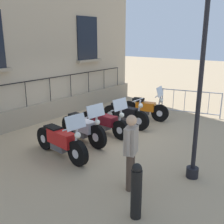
% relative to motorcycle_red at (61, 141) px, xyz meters
% --- Properties ---
extents(ground_plane, '(60.00, 60.00, 0.00)m').
position_rel_motorcycle_red_xyz_m(ground_plane, '(-0.35, 2.13, -0.44)').
color(ground_plane, tan).
extents(building_facade, '(0.82, 10.41, 8.05)m').
position_rel_motorcycle_red_xyz_m(building_facade, '(-3.32, 2.13, 3.47)').
color(building_facade, tan).
rests_on(building_facade, ground_plane).
extents(motorcycle_red, '(2.14, 0.71, 1.32)m').
position_rel_motorcycle_red_xyz_m(motorcycle_red, '(0.00, 0.00, 0.00)').
color(motorcycle_red, black).
rests_on(motorcycle_red, ground_plane).
extents(motorcycle_silver, '(2.02, 0.74, 1.31)m').
position_rel_motorcycle_red_xyz_m(motorcycle_silver, '(-0.23, 1.10, 0.02)').
color(motorcycle_silver, black).
rests_on(motorcycle_silver, ground_plane).
extents(motorcycle_maroon, '(2.17, 0.74, 1.31)m').
position_rel_motorcycle_red_xyz_m(motorcycle_maroon, '(-0.21, 2.08, -0.02)').
color(motorcycle_maroon, black).
rests_on(motorcycle_maroon, ground_plane).
extents(motorcycle_black, '(1.96, 0.63, 1.09)m').
position_rel_motorcycle_red_xyz_m(motorcycle_black, '(-0.07, 3.12, -0.01)').
color(motorcycle_black, black).
rests_on(motorcycle_black, ground_plane).
extents(motorcycle_orange, '(1.92, 0.70, 1.34)m').
position_rel_motorcycle_red_xyz_m(motorcycle_orange, '(0.03, 4.31, -0.00)').
color(motorcycle_orange, black).
rests_on(motorcycle_orange, ground_plane).
extents(lamppost, '(0.28, 0.28, 5.14)m').
position_rel_motorcycle_red_xyz_m(lamppost, '(3.22, 1.10, 2.17)').
color(lamppost, black).
rests_on(lamppost, ground_plane).
extents(crowd_barrier, '(2.33, 0.57, 1.05)m').
position_rel_motorcycle_red_xyz_m(crowd_barrier, '(1.22, 5.91, 0.12)').
color(crowd_barrier, '#B7B7BF').
rests_on(crowd_barrier, ground_plane).
extents(bollard, '(0.20, 0.20, 1.06)m').
position_rel_motorcycle_red_xyz_m(bollard, '(2.96, -0.90, 0.09)').
color(bollard, black).
rests_on(bollard, ground_plane).
extents(pedestrian_standing, '(0.32, 0.51, 1.65)m').
position_rel_motorcycle_red_xyz_m(pedestrian_standing, '(2.35, -0.17, 0.48)').
color(pedestrian_standing, '#47382D').
rests_on(pedestrian_standing, ground_plane).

